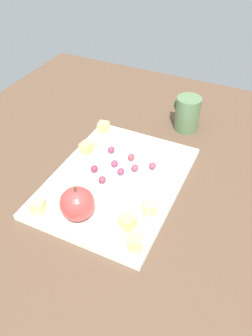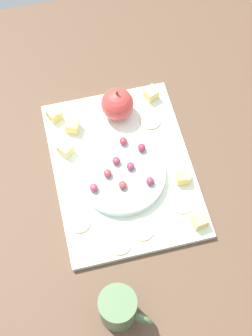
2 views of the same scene
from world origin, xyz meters
TOP-DOWN VIEW (x-y plane):
  - table at (0.00, 0.00)cm, footprint 112.14×104.10cm
  - platter at (-3.62, -2.97)cm, footprint 38.53×28.82cm
  - serving_dish at (-1.24, -3.69)cm, footprint 18.01×18.01cm
  - apple_whole at (-17.04, -0.95)cm, footprint 7.20×7.20cm
  - apple_stem at (-17.04, -0.95)cm, footprint 0.50×0.50cm
  - cheese_cube_0 at (2.19, 8.40)cm, footprint 3.09×3.09cm
  - cheese_cube_1 at (-19.17, -14.82)cm, footprint 3.58×3.58cm
  - cheese_cube_2 at (-9.92, -13.89)cm, footprint 3.81×3.81cm
  - cheese_cube_3 at (12.23, 8.90)cm, footprint 3.07×3.07cm
  - cheese_cube_4 at (-19.54, 7.36)cm, footprint 3.54×3.54cm
  - cheese_cube_5 at (-15.27, -11.41)cm, footprint 3.60×3.60cm
  - cracker_0 at (12.76, -7.46)cm, footprint 4.68×4.68cm
  - cracker_1 at (11.01, -2.38)cm, footprint 4.68×4.68cm
  - cracker_2 at (-13.37, 5.71)cm, footprint 4.68×4.68cm
  - cracker_3 at (7.44, 6.95)cm, footprint 4.68×4.68cm
  - cracker_4 at (6.53, -14.30)cm, footprint 4.68×4.68cm
  - grape_0 at (-1.34, -6.63)cm, footprint 1.83×1.65cm
  - grape_1 at (-3.78, -4.26)cm, footprint 1.83×1.65cm
  - grape_2 at (1.11, -10.00)cm, footprint 1.83×1.65cm
  - grape_3 at (-1.90, -1.69)cm, footprint 1.83×1.65cm
  - grape_4 at (1.91, -4.22)cm, footprint 1.83×1.65cm
  - grape_5 at (2.37, 1.34)cm, footprint 1.83×1.65cm
  - grape_6 at (-5.56, 1.60)cm, footprint 1.83×1.65cm
  - grape_7 at (-8.01, -1.75)cm, footprint 1.83×1.65cm
  - cup at (25.44, -10.54)cm, footprint 7.63×8.89cm

SIDE VIEW (x-z plane):
  - table at x=0.00cm, z-range 0.00..4.14cm
  - platter at x=-3.62cm, z-range 4.14..5.49cm
  - cracker_0 at x=12.76cm, z-range 5.49..5.89cm
  - cracker_1 at x=11.01cm, z-range 5.49..5.89cm
  - cracker_2 at x=-13.37cm, z-range 5.49..5.89cm
  - cracker_3 at x=7.44cm, z-range 5.49..5.89cm
  - cracker_4 at x=6.53cm, z-range 5.49..5.89cm
  - serving_dish at x=-1.24cm, z-range 5.49..7.66cm
  - cheese_cube_0 at x=2.19cm, z-range 5.49..8.21cm
  - cheese_cube_1 at x=-19.17cm, z-range 5.49..8.21cm
  - cheese_cube_2 at x=-9.92cm, z-range 5.49..8.21cm
  - cheese_cube_3 at x=12.23cm, z-range 5.49..8.21cm
  - cheese_cube_4 at x=-19.54cm, z-range 5.49..8.21cm
  - cheese_cube_5 at x=-15.27cm, z-range 5.49..8.21cm
  - grape_1 at x=-3.78cm, z-range 7.66..9.18cm
  - grape_3 at x=-1.90cm, z-range 7.66..9.21cm
  - grape_4 at x=1.91cm, z-range 7.66..9.23cm
  - grape_7 at x=-8.01cm, z-range 7.66..9.23cm
  - grape_2 at x=1.11cm, z-range 7.66..9.24cm
  - grape_5 at x=2.37cm, z-range 7.66..9.28cm
  - grape_6 at x=-5.56cm, z-range 7.66..9.29cm
  - grape_0 at x=-1.34cm, z-range 7.66..9.31cm
  - cup at x=25.44cm, z-range 4.14..13.88cm
  - apple_whole at x=-17.04cm, z-range 5.49..12.69cm
  - apple_stem at x=-17.04cm, z-range 12.69..13.89cm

